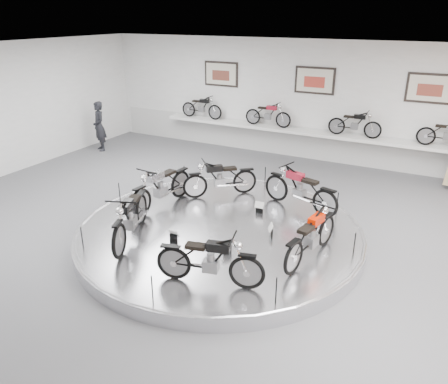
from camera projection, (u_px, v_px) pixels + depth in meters
The scene contains 21 objects.
floor at pixel (213, 244), 9.71m from camera, with size 16.00×16.00×0.00m, color #535356.
ceiling at pixel (211, 57), 8.19m from camera, with size 16.00×16.00×0.00m, color white.
wall_back at pixel (313, 102), 14.68m from camera, with size 16.00×16.00×0.00m, color white.
dado_band at pixel (310, 143), 15.22m from camera, with size 15.68×0.04×1.10m, color #BCBCBA.
display_platform at pixel (220, 233), 9.90m from camera, with size 6.40×6.40×0.30m, color silver.
platform_rim at pixel (220, 228), 9.86m from camera, with size 6.40×6.40×0.10m, color #B2B2BA.
shelf at pixel (308, 133), 14.82m from camera, with size 11.00×0.55×0.10m, color silver.
poster_left at pixel (221, 74), 15.88m from camera, with size 1.35×0.06×0.88m, color beige.
poster_center at pixel (315, 80), 14.38m from camera, with size 1.35×0.06×0.88m, color beige.
poster_right at pixel (430, 88), 12.88m from camera, with size 1.35×0.06×0.88m, color beige.
shelf_bike_a at pixel (202, 109), 16.46m from camera, with size 1.22×0.42×0.73m, color black, non-canonical shape.
shelf_bike_b at pixel (268, 116), 15.30m from camera, with size 1.22×0.42×0.73m, color maroon, non-canonical shape.
shelf_bike_c at pixel (355, 125), 14.01m from camera, with size 1.22×0.42×0.73m, color black, non-canonical shape.
shelf_bike_d at pixel (447, 136), 12.85m from camera, with size 1.22×0.42×0.73m, color #B6B6BB, non-canonical shape.
bike_a at pixel (300, 189), 10.57m from camera, with size 1.79×0.63×1.05m, color maroon, non-canonical shape.
bike_b at pixel (220, 178), 11.34m from camera, with size 1.68×0.59×0.99m, color black, non-canonical shape.
bike_c at pixel (161, 186), 10.66m from camera, with size 1.86×0.66×1.09m, color #B6B6BB, non-canonical shape.
bike_d at pixel (130, 216), 9.10m from camera, with size 1.85×0.65×1.09m, color black, non-canonical shape.
bike_e at pixel (210, 260), 7.60m from camera, with size 1.67×0.59×0.98m, color black, non-canonical shape.
bike_f at pixel (311, 236), 8.40m from camera, with size 1.71×0.60×1.00m, color red, non-canonical shape.
visitor at pixel (99, 126), 16.01m from camera, with size 0.66×0.43×1.81m, color black.
Camera 1 is at (4.17, -7.45, 4.79)m, focal length 35.00 mm.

